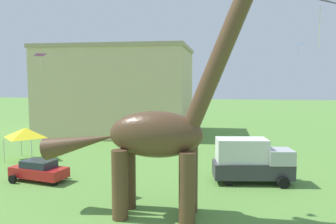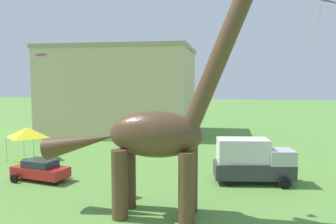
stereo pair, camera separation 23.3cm
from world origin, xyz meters
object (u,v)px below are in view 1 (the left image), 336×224
Objects in this scene: kite_apex at (299,44)px; kite_far_left at (40,55)px; parked_sedan_left at (39,170)px; festival_canopy_tent at (26,133)px; parked_box_truck at (251,160)px; dinosaur_sculpture at (155,134)px; kite_trailing at (321,0)px.

kite_far_left is (-19.02, -16.31, -2.01)m from kite_apex.
festival_canopy_tent is (-4.72, 6.08, 1.74)m from parked_sedan_left.
kite_apex is (5.45, 11.80, 9.36)m from parked_box_truck.
kite_far_left is at bearing -169.36° from parked_box_truck.
dinosaur_sculpture is at bearing -17.31° from kite_far_left.
parked_box_truck is 2.49× the size of kite_trailing.
kite_far_left is (-13.57, -4.51, 7.35)m from parked_box_truck.
parked_sedan_left is at bearing 158.38° from dinosaur_sculpture.
dinosaur_sculpture reaches higher than kite_apex.
kite_apex is (25.54, 7.77, 8.46)m from festival_canopy_tent.
festival_canopy_tent is 26.87m from kite_trailing.
parked_sedan_left is 21.21m from kite_trailing.
kite_apex is 25.14m from kite_far_left.
parked_box_truck is (15.36, 2.05, 0.84)m from parked_sedan_left.
parked_sedan_left is 0.77× the size of parked_box_truck.
parked_box_truck is 16.02m from kite_apex.
dinosaur_sculpture is 11.46m from parked_sedan_left.
parked_box_truck is at bearing 18.40° from kite_far_left.
parked_sedan_left is 7.89m from festival_canopy_tent.
dinosaur_sculpture reaches higher than parked_sedan_left.
parked_sedan_left is at bearing 179.85° from parked_box_truck.
dinosaur_sculpture is at bearing -37.40° from festival_canopy_tent.
kite_far_left reaches higher than parked_box_truck.
kite_trailing is at bearing -14.85° from kite_far_left.
kite_apex is 1.26× the size of kite_far_left.
dinosaur_sculpture is 11.75× the size of kite_apex.
kite_trailing reaches higher than kite_apex.
kite_far_left is at bearing -52.68° from festival_canopy_tent.
parked_box_truck is at bearing 20.25° from parked_sedan_left.
festival_canopy_tent is 28.00m from kite_apex.
dinosaur_sculpture is 9.40m from kite_far_left.
dinosaur_sculpture is 9.44m from parked_box_truck.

